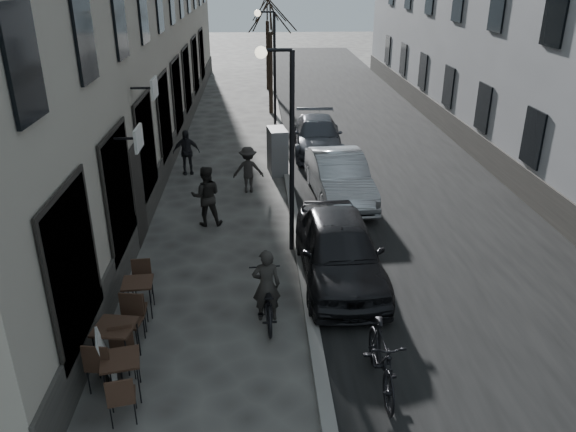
{
  "coord_description": "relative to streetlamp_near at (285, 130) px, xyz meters",
  "views": [
    {
      "loc": [
        -0.83,
        -6.95,
        6.67
      ],
      "look_at": [
        -0.21,
        4.04,
        1.8
      ],
      "focal_mm": 35.0,
      "sensor_mm": 36.0,
      "label": 1
    }
  ],
  "objects": [
    {
      "name": "sign_board",
      "position": [
        -3.31,
        -4.99,
        -2.74
      ],
      "size": [
        0.5,
        0.66,
        1.04
      ],
      "rotation": [
        0.0,
        0.0,
        0.28
      ],
      "color": "black",
      "rests_on": "ground"
    },
    {
      "name": "streetlamp_far",
      "position": [
        0.0,
        12.0,
        0.0
      ],
      "size": [
        0.9,
        0.28,
        5.09
      ],
      "color": "black",
      "rests_on": "ground"
    },
    {
      "name": "road",
      "position": [
        4.02,
        10.0,
        -3.16
      ],
      "size": [
        7.3,
        60.0,
        0.0
      ],
      "primitive_type": "cube",
      "color": "black",
      "rests_on": "ground"
    },
    {
      "name": "moped",
      "position": [
        1.37,
        -5.32,
        -2.57
      ],
      "size": [
        0.56,
        1.97,
        1.18
      ],
      "primitive_type": "imported",
      "rotation": [
        0.0,
        0.0,
        0.01
      ],
      "color": "black",
      "rests_on": "ground"
    },
    {
      "name": "pedestrian_mid",
      "position": [
        -0.97,
        4.15,
        -2.4
      ],
      "size": [
        0.99,
        0.59,
        1.52
      ],
      "primitive_type": "imported",
      "rotation": [
        0.0,
        0.0,
        3.17
      ],
      "color": "#282423",
      "rests_on": "ground"
    },
    {
      "name": "bicycle",
      "position": [
        -0.54,
        -3.13,
        -2.67
      ],
      "size": [
        0.75,
        1.88,
        0.97
      ],
      "primitive_type": "imported",
      "rotation": [
        0.0,
        0.0,
        3.2
      ],
      "color": "black",
      "rests_on": "ground"
    },
    {
      "name": "car_far",
      "position": [
        1.71,
        8.36,
        -2.5
      ],
      "size": [
        2.04,
        4.6,
        1.31
      ],
      "primitive_type": "imported",
      "rotation": [
        0.0,
        0.0,
        -0.04
      ],
      "color": "#3B3E46",
      "rests_on": "ground"
    },
    {
      "name": "pedestrian_near",
      "position": [
        -2.12,
        1.66,
        -2.3
      ],
      "size": [
        0.88,
        0.7,
        1.73
      ],
      "primitive_type": "imported",
      "rotation": [
        0.0,
        0.0,
        3.2
      ],
      "color": "black",
      "rests_on": "ground"
    },
    {
      "name": "tree_near",
      "position": [
        0.07,
        15.0,
        1.5
      ],
      "size": [
        2.4,
        2.4,
        5.7
      ],
      "color": "black",
      "rests_on": "ground"
    },
    {
      "name": "bistro_set_a",
      "position": [
        -3.01,
        -5.29,
        -2.69
      ],
      "size": [
        0.74,
        1.6,
        0.91
      ],
      "rotation": [
        0.0,
        0.0,
        0.2
      ],
      "color": "black",
      "rests_on": "ground"
    },
    {
      "name": "tree_far",
      "position": [
        0.07,
        21.0,
        1.5
      ],
      "size": [
        2.4,
        2.4,
        5.7
      ],
      "color": "black",
      "rests_on": "ground"
    },
    {
      "name": "cyclist_rider",
      "position": [
        -0.54,
        -3.13,
        -2.37
      ],
      "size": [
        0.6,
        0.41,
        1.59
      ],
      "primitive_type": "imported",
      "rotation": [
        0.0,
        0.0,
        3.2
      ],
      "color": "black",
      "rests_on": "ground"
    },
    {
      "name": "utility_cabinet",
      "position": [
        0.04,
        5.95,
        -2.36
      ],
      "size": [
        0.73,
        1.14,
        1.6
      ],
      "primitive_type": "cube",
      "rotation": [
        0.0,
        0.0,
        0.14
      ],
      "color": "slate",
      "rests_on": "ground"
    },
    {
      "name": "streetlamp_near",
      "position": [
        0.0,
        0.0,
        0.0
      ],
      "size": [
        0.9,
        0.28,
        5.09
      ],
      "color": "black",
      "rests_on": "ground"
    },
    {
      "name": "ground",
      "position": [
        0.17,
        -6.0,
        -3.16
      ],
      "size": [
        120.0,
        120.0,
        0.0
      ],
      "primitive_type": "plane",
      "color": "#383633",
      "rests_on": "ground"
    },
    {
      "name": "bistro_set_b",
      "position": [
        -3.27,
        -4.46,
        -2.64
      ],
      "size": [
        0.79,
        1.74,
        1.0
      ],
      "rotation": [
        0.0,
        0.0,
        -0.16
      ],
      "color": "black",
      "rests_on": "ground"
    },
    {
      "name": "car_near",
      "position": [
        1.17,
        -1.58,
        -2.39
      ],
      "size": [
        1.89,
        4.54,
        1.54
      ],
      "primitive_type": "imported",
      "rotation": [
        0.0,
        0.0,
        0.02
      ],
      "color": "black",
      "rests_on": "ground"
    },
    {
      "name": "pedestrian_far",
      "position": [
        -3.15,
        6.05,
        -2.37
      ],
      "size": [
        0.98,
        0.55,
        1.58
      ],
      "primitive_type": "imported",
      "rotation": [
        0.0,
        0.0,
        0.18
      ],
      "color": "black",
      "rests_on": "ground"
    },
    {
      "name": "bistro_set_c",
      "position": [
        -3.2,
        -2.77,
        -2.7
      ],
      "size": [
        0.66,
        1.53,
        0.89
      ],
      "rotation": [
        0.0,
        0.0,
        0.08
      ],
      "color": "black",
      "rests_on": "ground"
    },
    {
      "name": "kerb",
      "position": [
        0.37,
        10.0,
        -3.1
      ],
      "size": [
        0.25,
        60.0,
        0.12
      ],
      "primitive_type": "cube",
      "color": "slate",
      "rests_on": "ground"
    },
    {
      "name": "car_mid",
      "position": [
        1.86,
        3.39,
        -2.43
      ],
      "size": [
        1.84,
        4.52,
        1.46
      ],
      "primitive_type": "imported",
      "rotation": [
        0.0,
        0.0,
        0.07
      ],
      "color": "#999DA2",
      "rests_on": "ground"
    }
  ]
}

